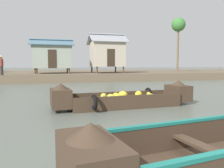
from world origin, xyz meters
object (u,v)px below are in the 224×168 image
at_px(banana_boat, 125,98).
at_px(stilt_house_mid_left, 52,56).
at_px(vendor_person, 1,64).
at_px(palm_tree_far, 178,26).
at_px(stilt_house_mid_right, 107,53).

bearing_deg(banana_boat, stilt_house_mid_left, 98.93).
bearing_deg(stilt_house_mid_left, banana_boat, -81.07).
relative_size(stilt_house_mid_left, vendor_person, 2.61).
height_order(palm_tree_far, vendor_person, palm_tree_far).
height_order(stilt_house_mid_right, vendor_person, stilt_house_mid_right).
relative_size(stilt_house_mid_right, palm_tree_far, 0.60).
bearing_deg(stilt_house_mid_right, banana_boat, -101.71).
bearing_deg(stilt_house_mid_left, vendor_person, -141.29).
bearing_deg(stilt_house_mid_left, stilt_house_mid_right, -2.29).
distance_m(banana_boat, stilt_house_mid_left, 16.35).
xyz_separation_m(palm_tree_far, vendor_person, (-20.32, -5.75, -5.06)).
height_order(stilt_house_mid_left, stilt_house_mid_right, stilt_house_mid_right).
bearing_deg(banana_boat, vendor_person, 117.84).
relative_size(banana_boat, stilt_house_mid_right, 1.28).
bearing_deg(palm_tree_far, vendor_person, -164.20).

